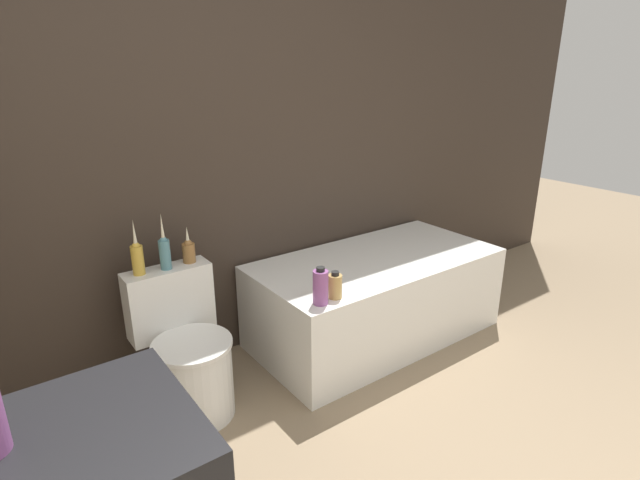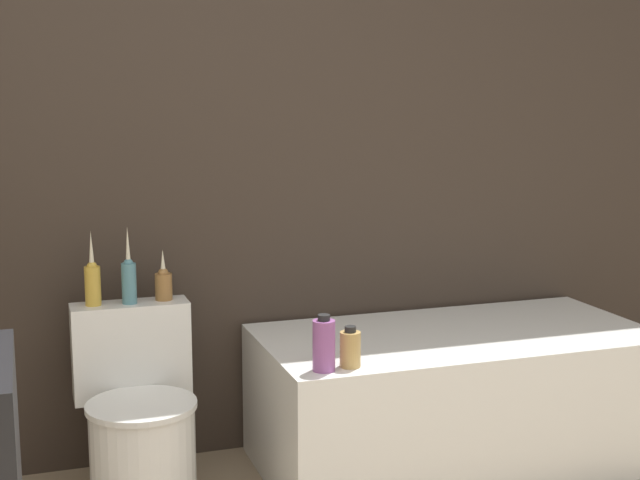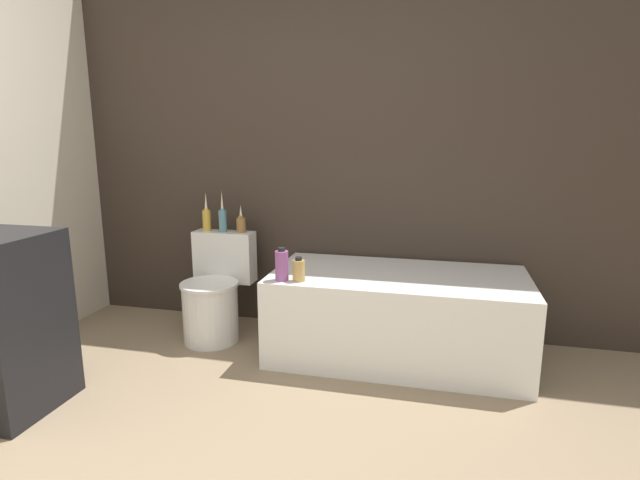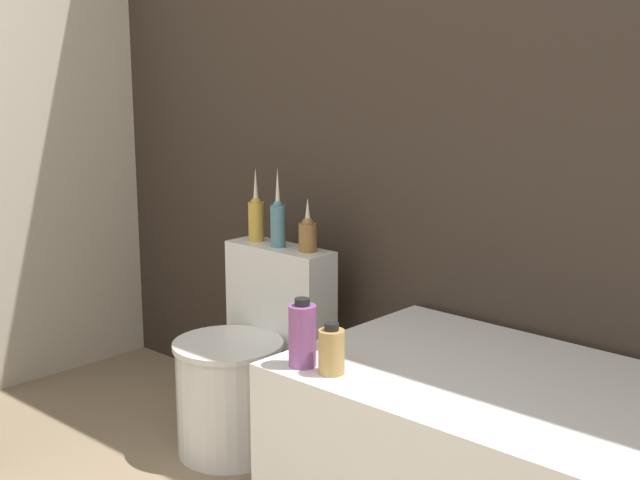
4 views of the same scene
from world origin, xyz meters
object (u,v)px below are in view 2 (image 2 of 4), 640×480
at_px(shampoo_bottle_short, 350,348).
at_px(toilet, 140,425).
at_px(vase_gold, 93,281).
at_px(vase_bronze, 163,283).
at_px(vase_silver, 129,278).
at_px(bathtub, 454,396).
at_px(shampoo_bottle_tall, 324,345).

bearing_deg(shampoo_bottle_short, toilet, 156.04).
relative_size(vase_gold, shampoo_bottle_short, 1.90).
height_order(vase_gold, vase_bronze, vase_gold).
xyz_separation_m(toilet, vase_silver, (0.00, 0.17, 0.50)).
distance_m(bathtub, toilet, 1.23).
bearing_deg(toilet, bathtub, -0.84).
xyz_separation_m(vase_silver, shampoo_bottle_tall, (0.58, -0.49, -0.17)).
distance_m(vase_gold, shampoo_bottle_short, 0.97).
xyz_separation_m(vase_bronze, shampoo_bottle_tall, (0.46, -0.51, -0.14)).
height_order(toilet, shampoo_bottle_tall, shampoo_bottle_tall).
bearing_deg(bathtub, vase_bronze, 169.21).
height_order(vase_bronze, shampoo_bottle_tall, vase_bronze).
height_order(shampoo_bottle_tall, shampoo_bottle_short, shampoo_bottle_tall).
relative_size(bathtub, shampoo_bottle_tall, 7.92).
distance_m(toilet, vase_silver, 0.53).
bearing_deg(shampoo_bottle_tall, vase_bronze, 132.04).
bearing_deg(bathtub, vase_silver, 171.15).
height_order(bathtub, vase_gold, vase_gold).
distance_m(vase_gold, shampoo_bottle_tall, 0.89).
bearing_deg(vase_bronze, vase_gold, -179.08).
distance_m(toilet, vase_gold, 0.54).
distance_m(vase_silver, vase_bronze, 0.13).
xyz_separation_m(vase_gold, shampoo_bottle_short, (0.81, -0.49, -0.19)).
relative_size(bathtub, vase_gold, 5.65).
bearing_deg(shampoo_bottle_short, vase_bronze, 138.22).
distance_m(bathtub, vase_bronze, 1.23).
bearing_deg(bathtub, toilet, 179.16).
height_order(vase_silver, shampoo_bottle_tall, vase_silver).
height_order(toilet, vase_bronze, vase_bronze).
relative_size(vase_silver, shampoo_bottle_tall, 1.47).
xyz_separation_m(vase_silver, shampoo_bottle_short, (0.68, -0.48, -0.20)).
relative_size(toilet, vase_bronze, 3.71).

